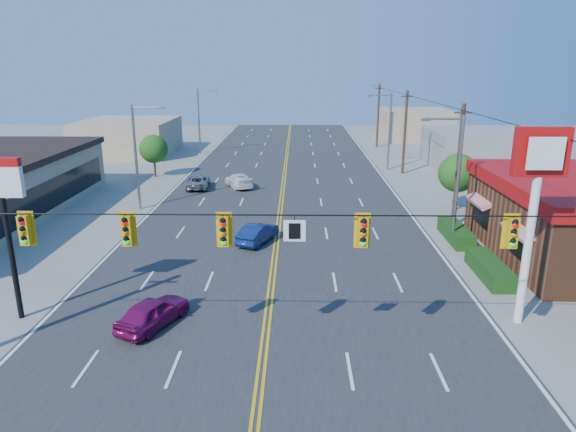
{
  "coord_description": "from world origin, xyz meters",
  "views": [
    {
      "loc": [
        1.27,
        -16.46,
        10.84
      ],
      "look_at": [
        0.75,
        12.75,
        2.2
      ],
      "focal_mm": 32.0,
      "sensor_mm": 36.0,
      "label": 1
    }
  ],
  "objects_px": {
    "kfc_pylon": "(536,188)",
    "car_silver": "(198,182)",
    "pizza_hut_sign": "(4,206)",
    "car_blue": "(258,234)",
    "signal_span": "(256,246)",
    "car_white": "(239,181)",
    "car_magenta": "(153,313)"
  },
  "relations": [
    {
      "from": "car_magenta",
      "to": "kfc_pylon",
      "type": "bearing_deg",
      "value": -153.28
    },
    {
      "from": "kfc_pylon",
      "to": "car_blue",
      "type": "height_order",
      "value": "kfc_pylon"
    },
    {
      "from": "pizza_hut_sign",
      "to": "car_magenta",
      "type": "xyz_separation_m",
      "value": [
        6.14,
        -0.73,
        -4.55
      ]
    },
    {
      "from": "kfc_pylon",
      "to": "car_silver",
      "type": "relative_size",
      "value": 2.01
    },
    {
      "from": "car_white",
      "to": "car_silver",
      "type": "bearing_deg",
      "value": -16.29
    },
    {
      "from": "signal_span",
      "to": "car_silver",
      "type": "xyz_separation_m",
      "value": [
        -7.59,
        28.87,
        -4.3
      ]
    },
    {
      "from": "signal_span",
      "to": "car_magenta",
      "type": "relative_size",
      "value": 6.56
    },
    {
      "from": "kfc_pylon",
      "to": "pizza_hut_sign",
      "type": "height_order",
      "value": "kfc_pylon"
    },
    {
      "from": "car_magenta",
      "to": "car_silver",
      "type": "bearing_deg",
      "value": -59.55
    },
    {
      "from": "car_blue",
      "to": "car_silver",
      "type": "xyz_separation_m",
      "value": [
        -6.53,
        14.74,
        -0.02
      ]
    },
    {
      "from": "car_magenta",
      "to": "car_blue",
      "type": "distance_m",
      "value": 11.46
    },
    {
      "from": "car_magenta",
      "to": "car_white",
      "type": "bearing_deg",
      "value": -67.68
    },
    {
      "from": "signal_span",
      "to": "car_white",
      "type": "bearing_deg",
      "value": 97.63
    },
    {
      "from": "pizza_hut_sign",
      "to": "car_silver",
      "type": "distance_m",
      "value": 25.5
    },
    {
      "from": "car_blue",
      "to": "car_silver",
      "type": "height_order",
      "value": "car_blue"
    },
    {
      "from": "car_silver",
      "to": "pizza_hut_sign",
      "type": "bearing_deg",
      "value": 76.05
    },
    {
      "from": "car_magenta",
      "to": "car_blue",
      "type": "bearing_deg",
      "value": -84.62
    },
    {
      "from": "car_blue",
      "to": "car_silver",
      "type": "distance_m",
      "value": 16.12
    },
    {
      "from": "car_magenta",
      "to": "car_silver",
      "type": "xyz_separation_m",
      "value": [
        -2.85,
        25.59,
        -0.04
      ]
    },
    {
      "from": "pizza_hut_sign",
      "to": "car_white",
      "type": "bearing_deg",
      "value": 74.66
    },
    {
      "from": "signal_span",
      "to": "car_white",
      "type": "distance_m",
      "value": 29.9
    },
    {
      "from": "signal_span",
      "to": "car_magenta",
      "type": "bearing_deg",
      "value": 145.37
    },
    {
      "from": "car_magenta",
      "to": "car_blue",
      "type": "xyz_separation_m",
      "value": [
        3.68,
        10.85,
        -0.02
      ]
    },
    {
      "from": "car_white",
      "to": "car_silver",
      "type": "relative_size",
      "value": 1.01
    },
    {
      "from": "kfc_pylon",
      "to": "car_white",
      "type": "height_order",
      "value": "kfc_pylon"
    },
    {
      "from": "kfc_pylon",
      "to": "car_magenta",
      "type": "height_order",
      "value": "kfc_pylon"
    },
    {
      "from": "signal_span",
      "to": "pizza_hut_sign",
      "type": "distance_m",
      "value": 11.6
    },
    {
      "from": "pizza_hut_sign",
      "to": "car_magenta",
      "type": "bearing_deg",
      "value": -6.77
    },
    {
      "from": "car_white",
      "to": "signal_span",
      "type": "bearing_deg",
      "value": 74.0
    },
    {
      "from": "car_magenta",
      "to": "car_blue",
      "type": "height_order",
      "value": "car_magenta"
    },
    {
      "from": "kfc_pylon",
      "to": "car_silver",
      "type": "height_order",
      "value": "kfc_pylon"
    },
    {
      "from": "kfc_pylon",
      "to": "car_blue",
      "type": "xyz_separation_m",
      "value": [
        -12.18,
        10.12,
        -5.43
      ]
    }
  ]
}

